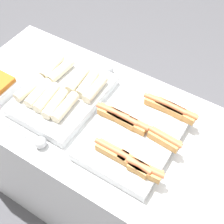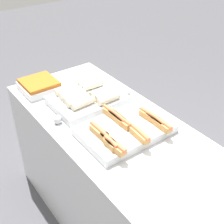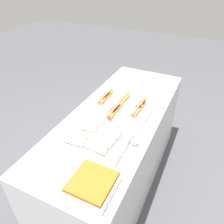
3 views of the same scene
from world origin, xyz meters
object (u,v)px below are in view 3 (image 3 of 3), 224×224
(tray_hotdogs, at_px, (119,108))
(serving_spoon_far, at_px, (70,123))
(tray_wraps, at_px, (95,137))
(serving_spoon_near, at_px, (134,143))
(tray_side_front, at_px, (92,184))

(tray_hotdogs, height_order, serving_spoon_far, tray_hotdogs)
(tray_hotdogs, xyz_separation_m, tray_wraps, (-0.41, 0.00, 0.00))
(tray_wraps, relative_size, serving_spoon_far, 1.82)
(tray_hotdogs, distance_m, serving_spoon_near, 0.43)
(tray_wraps, distance_m, serving_spoon_near, 0.28)
(tray_wraps, bearing_deg, tray_hotdogs, -0.13)
(serving_spoon_far, bearing_deg, tray_wraps, -105.80)
(tray_hotdogs, bearing_deg, serving_spoon_far, 141.64)
(tray_side_front, relative_size, serving_spoon_near, 1.04)
(tray_side_front, xyz_separation_m, serving_spoon_near, (0.42, -0.09, -0.01))
(serving_spoon_near, bearing_deg, serving_spoon_far, 89.71)
(tray_hotdogs, height_order, tray_side_front, tray_hotdogs)
(tray_side_front, distance_m, serving_spoon_near, 0.43)
(tray_side_front, relative_size, serving_spoon_far, 1.01)
(tray_wraps, height_order, tray_side_front, tray_wraps)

